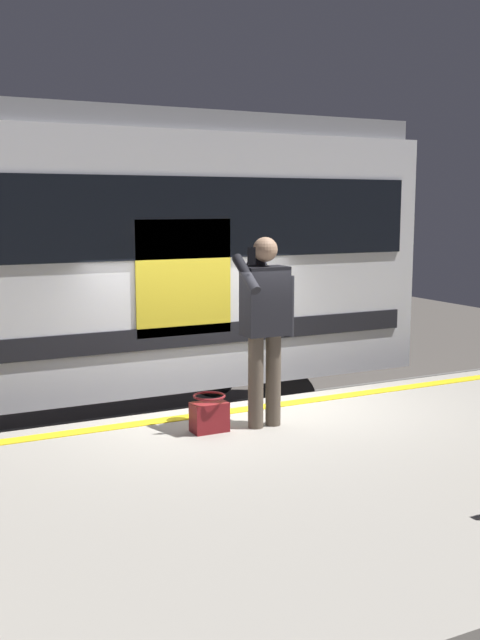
% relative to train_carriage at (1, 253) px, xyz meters
% --- Properties ---
extents(ground_plane, '(26.31, 26.31, 0.00)m').
position_rel_train_carriage_xyz_m(ground_plane, '(-1.82, 2.37, -2.52)').
color(ground_plane, '#4C4742').
extents(platform, '(17.54, 4.23, 1.07)m').
position_rel_train_carriage_xyz_m(platform, '(-1.82, 4.49, -1.98)').
color(platform, '#9E998E').
rests_on(platform, ground).
extents(safety_line, '(17.19, 0.16, 0.01)m').
position_rel_train_carriage_xyz_m(safety_line, '(-1.82, 2.67, -1.44)').
color(safety_line, yellow).
rests_on(safety_line, platform).
extents(track_rail_near, '(22.80, 0.08, 0.16)m').
position_rel_train_carriage_xyz_m(track_rail_near, '(-1.82, 0.71, -2.44)').
color(track_rail_near, slate).
rests_on(track_rail_near, ground).
extents(track_rail_far, '(22.80, 0.08, 0.16)m').
position_rel_train_carriage_xyz_m(track_rail_far, '(-1.82, -0.72, -2.44)').
color(track_rail_far, slate).
rests_on(track_rail_far, ground).
extents(train_carriage, '(9.90, 2.78, 3.96)m').
position_rel_train_carriage_xyz_m(train_carriage, '(0.00, 0.00, 0.00)').
color(train_carriage, silver).
rests_on(train_carriage, ground).
extents(passenger, '(0.57, 0.55, 1.72)m').
position_rel_train_carriage_xyz_m(passenger, '(-1.75, 3.23, -0.43)').
color(passenger, brown).
rests_on(passenger, platform).
extents(handbag, '(0.32, 0.29, 0.34)m').
position_rel_train_carriage_xyz_m(handbag, '(-1.23, 3.17, -1.30)').
color(handbag, maroon).
rests_on(handbag, platform).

